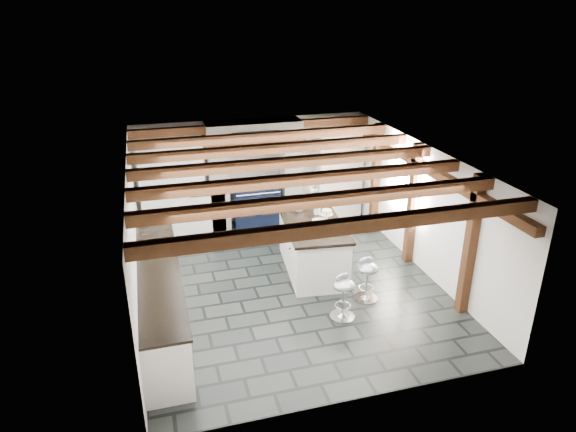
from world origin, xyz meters
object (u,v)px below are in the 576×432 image
object	(u,v)px
kitchen_island	(313,245)
bar_stool_far	(343,292)
range_cooker	(256,204)
bar_stool_near	(367,274)

from	to	relation	value
kitchen_island	bar_stool_far	bearing A→B (deg)	-85.22
range_cooker	bar_stool_far	size ratio (longest dim) A/B	1.36
kitchen_island	bar_stool_near	world-z (taller)	kitchen_island
kitchen_island	bar_stool_near	bearing A→B (deg)	-60.10
range_cooker	bar_stool_near	size ratio (longest dim) A/B	1.35
bar_stool_near	bar_stool_far	size ratio (longest dim) A/B	1.01
bar_stool_near	bar_stool_far	bearing A→B (deg)	-149.71
kitchen_island	range_cooker	bearing A→B (deg)	109.29
range_cooker	bar_stool_near	bearing A→B (deg)	-72.95
range_cooker	bar_stool_far	xyz separation A→B (m)	(0.52, -3.93, -0.01)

